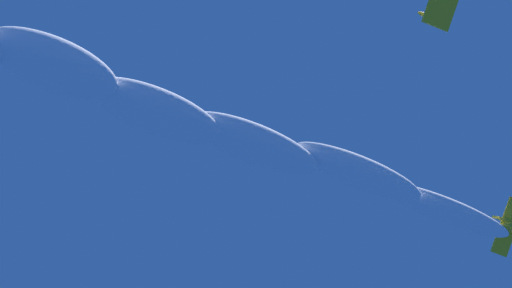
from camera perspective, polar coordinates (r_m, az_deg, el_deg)
The scene contains 0 objects.
Camera 1 is at (-27.67, -3.14, 1.48)m, focal length 84.96 mm.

